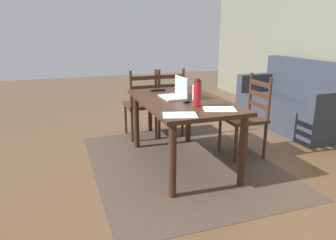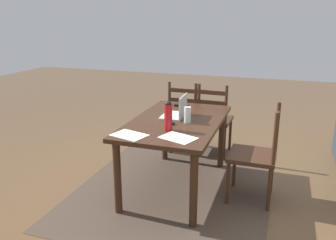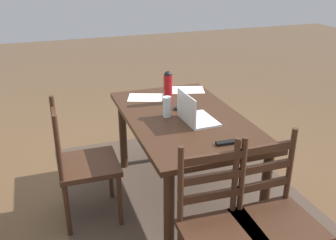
{
  "view_description": "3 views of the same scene",
  "coord_description": "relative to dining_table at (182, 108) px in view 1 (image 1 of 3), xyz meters",
  "views": [
    {
      "loc": [
        3.07,
        -1.25,
        1.47
      ],
      "look_at": [
        -0.05,
        -0.15,
        0.51
      ],
      "focal_mm": 34.05,
      "sensor_mm": 36.0,
      "label": 1
    },
    {
      "loc": [
        3.21,
        0.98,
        1.75
      ],
      "look_at": [
        -0.11,
        -0.13,
        0.69
      ],
      "focal_mm": 37.38,
      "sensor_mm": 36.0,
      "label": 2
    },
    {
      "loc": [
        -2.56,
        1.02,
        1.89
      ],
      "look_at": [
        0.08,
        0.11,
        0.69
      ],
      "focal_mm": 41.23,
      "sensor_mm": 36.0,
      "label": 3
    }
  ],
  "objects": [
    {
      "name": "ground_plane",
      "position": [
        0.0,
        0.0,
        -0.64
      ],
      "size": [
        14.0,
        14.0,
        0.0
      ],
      "primitive_type": "plane",
      "color": "brown"
    },
    {
      "name": "area_rug",
      "position": [
        0.0,
        0.0,
        -0.63
      ],
      "size": [
        2.42,
        1.93,
        0.01
      ],
      "primitive_type": "cube",
      "color": "#47382D",
      "rests_on": "ground"
    },
    {
      "name": "dining_table",
      "position": [
        0.0,
        0.0,
        0.0
      ],
      "size": [
        1.47,
        0.87,
        0.74
      ],
      "color": "#382114",
      "rests_on": "ground"
    },
    {
      "name": "chair_left_near",
      "position": [
        -1.02,
        -0.17,
        -0.17
      ],
      "size": [
        0.45,
        0.45,
        0.95
      ],
      "color": "#3D2316",
      "rests_on": "ground"
    },
    {
      "name": "chair_far_head",
      "position": [
        0.0,
        0.8,
        -0.17
      ],
      "size": [
        0.45,
        0.45,
        0.95
      ],
      "color": "#3D2316",
      "rests_on": "ground"
    },
    {
      "name": "chair_left_far",
      "position": [
        -1.02,
        0.17,
        -0.17
      ],
      "size": [
        0.46,
        0.46,
        0.95
      ],
      "color": "#3D2316",
      "rests_on": "ground"
    },
    {
      "name": "couch",
      "position": [
        -0.77,
        2.16,
        -0.28
      ],
      "size": [
        1.8,
        0.8,
        1.0
      ],
      "color": "#2D333D",
      "rests_on": "ground"
    },
    {
      "name": "laptop",
      "position": [
        -0.12,
        -0.03,
        0.16
      ],
      "size": [
        0.33,
        0.23,
        0.23
      ],
      "color": "silver",
      "rests_on": "dining_table"
    },
    {
      "name": "water_bottle",
      "position": [
        0.33,
        0.02,
        0.24
      ],
      "size": [
        0.07,
        0.07,
        0.28
      ],
      "color": "#A81419",
      "rests_on": "dining_table"
    },
    {
      "name": "drinking_glass",
      "position": [
        0.05,
        0.12,
        0.18
      ],
      "size": [
        0.07,
        0.07,
        0.16
      ],
      "primitive_type": "cylinder",
      "color": "silver",
      "rests_on": "dining_table"
    },
    {
      "name": "computer_mouse",
      "position": [
        0.16,
        -0.02,
        0.11
      ],
      "size": [
        0.08,
        0.11,
        0.03
      ],
      "primitive_type": "ellipsoid",
      "rotation": [
        0.0,
        0.0,
        0.2
      ],
      "color": "black",
      "rests_on": "dining_table"
    },
    {
      "name": "tv_remote",
      "position": [
        -0.53,
        -0.1,
        0.11
      ],
      "size": [
        0.05,
        0.17,
        0.02
      ],
      "primitive_type": "cube",
      "rotation": [
        0.0,
        0.0,
        3.11
      ],
      "color": "black",
      "rests_on": "dining_table"
    },
    {
      "name": "paper_stack_left",
      "position": [
        0.57,
        -0.26,
        0.1
      ],
      "size": [
        0.29,
        0.34,
        0.0
      ],
      "primitive_type": "cube",
      "rotation": [
        0.0,
        0.0,
        -0.29
      ],
      "color": "white",
      "rests_on": "dining_table"
    },
    {
      "name": "paper_stack_right",
      "position": [
        0.5,
        0.17,
        0.1
      ],
      "size": [
        0.3,
        0.35,
        0.0
      ],
      "primitive_type": "cube",
      "rotation": [
        0.0,
        0.0,
        -0.35
      ],
      "color": "white",
      "rests_on": "dining_table"
    }
  ]
}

